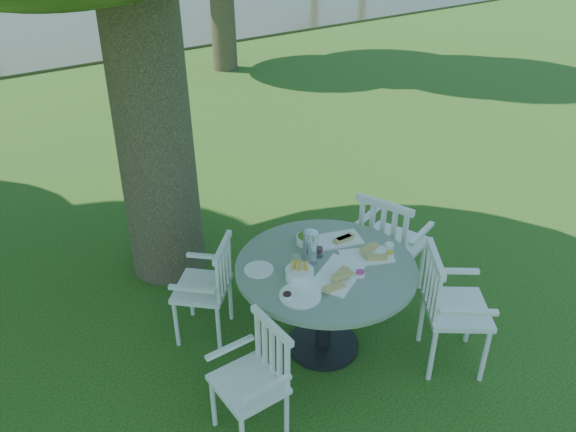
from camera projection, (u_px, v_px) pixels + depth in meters
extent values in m
plane|color=#16390B|center=(302.00, 311.00, 4.82)|extent=(140.00, 140.00, 0.00)
cylinder|color=black|center=(323.00, 344.00, 4.44)|extent=(0.56, 0.56, 0.04)
cylinder|color=black|center=(324.00, 307.00, 4.25)|extent=(0.12, 0.12, 0.70)
cylinder|color=gray|center=(326.00, 267.00, 4.07)|extent=(1.32, 1.32, 0.04)
cylinder|color=white|center=(422.00, 265.00, 4.99)|extent=(0.04, 0.04, 0.49)
cylinder|color=white|center=(378.00, 249.00, 5.21)|extent=(0.04, 0.04, 0.49)
cylinder|color=white|center=(402.00, 287.00, 4.71)|extent=(0.04, 0.04, 0.49)
cylinder|color=white|center=(357.00, 269.00, 4.94)|extent=(0.04, 0.04, 0.49)
cube|color=white|center=(392.00, 242.00, 4.83)|extent=(0.59, 0.61, 0.04)
cube|color=white|center=(382.00, 230.00, 4.56)|extent=(0.19, 0.49, 0.50)
cylinder|color=white|center=(191.00, 295.00, 4.68)|extent=(0.03, 0.03, 0.42)
cylinder|color=white|center=(176.00, 324.00, 4.36)|extent=(0.03, 0.03, 0.42)
cylinder|color=white|center=(230.00, 298.00, 4.63)|extent=(0.03, 0.03, 0.42)
cylinder|color=white|center=(219.00, 329.00, 4.31)|extent=(0.03, 0.03, 0.42)
cube|color=white|center=(202.00, 288.00, 4.38)|extent=(0.59, 0.59, 0.04)
cube|color=white|center=(224.00, 269.00, 4.26)|extent=(0.34, 0.33, 0.43)
cylinder|color=white|center=(213.00, 403.00, 3.69)|extent=(0.03, 0.03, 0.41)
cylinder|color=white|center=(256.00, 381.00, 3.85)|extent=(0.03, 0.03, 0.41)
cylinder|color=white|center=(287.00, 416.00, 3.59)|extent=(0.03, 0.03, 0.41)
cube|color=white|center=(248.00, 384.00, 3.53)|extent=(0.39, 0.43, 0.04)
cube|color=white|center=(272.00, 349.00, 3.53)|extent=(0.05, 0.42, 0.42)
cylinder|color=white|center=(485.00, 356.00, 4.02)|extent=(0.04, 0.04, 0.47)
cylinder|color=white|center=(470.00, 318.00, 4.38)|extent=(0.04, 0.04, 0.47)
cylinder|color=white|center=(432.00, 355.00, 4.03)|extent=(0.04, 0.04, 0.47)
cylinder|color=white|center=(422.00, 317.00, 4.39)|extent=(0.04, 0.04, 0.47)
cube|color=white|center=(457.00, 309.00, 4.08)|extent=(0.64, 0.65, 0.04)
cube|color=white|center=(432.00, 284.00, 3.98)|extent=(0.33, 0.40, 0.48)
cube|color=white|center=(338.00, 275.00, 3.94)|extent=(0.52, 0.44, 0.02)
cube|color=white|center=(366.00, 256.00, 4.14)|extent=(0.44, 0.37, 0.02)
cube|color=white|center=(336.00, 240.00, 4.34)|extent=(0.44, 0.34, 0.02)
cylinder|color=white|center=(300.00, 295.00, 3.74)|extent=(0.28, 0.28, 0.01)
cylinder|color=white|center=(259.00, 269.00, 4.00)|extent=(0.21, 0.21, 0.01)
cylinder|color=white|center=(299.00, 274.00, 3.89)|extent=(0.20, 0.20, 0.08)
cylinder|color=white|center=(308.00, 240.00, 4.30)|extent=(0.18, 0.18, 0.06)
cylinder|color=silver|center=(310.00, 245.00, 4.09)|extent=(0.11, 0.11, 0.22)
cylinder|color=white|center=(319.00, 247.00, 4.11)|extent=(0.06, 0.06, 0.17)
cylinder|color=white|center=(313.00, 257.00, 4.05)|extent=(0.06, 0.06, 0.11)
cylinder|color=white|center=(296.00, 262.00, 3.99)|extent=(0.06, 0.06, 0.11)
cylinder|color=white|center=(360.00, 274.00, 3.93)|extent=(0.07, 0.07, 0.03)
cylinder|color=white|center=(390.00, 255.00, 4.15)|extent=(0.07, 0.07, 0.03)
cylinder|color=white|center=(389.00, 246.00, 4.24)|extent=(0.07, 0.07, 0.03)
cylinder|color=white|center=(287.00, 296.00, 3.72)|extent=(0.06, 0.06, 0.03)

